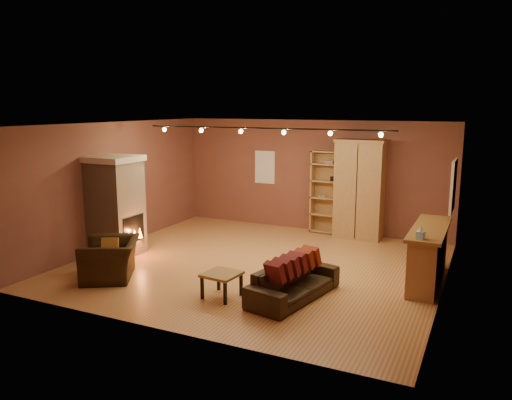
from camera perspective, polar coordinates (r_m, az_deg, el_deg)
The scene contains 16 objects.
floor at distance 10.11m, azimuth 0.17°, elevation -7.42°, with size 7.00×7.00×0.00m, color #AB713C.
ceiling at distance 9.61m, azimuth 0.18°, elevation 8.65°, with size 7.00×7.00×0.00m, color #55351B.
back_wall at distance 12.74m, azimuth 6.41°, elevation 2.78°, with size 7.00×0.02×2.80m, color brown.
left_wall at distance 11.67m, azimuth -15.58°, elevation 1.72°, with size 0.02×6.50×2.80m, color brown.
right_wall at distance 8.89m, azimuth 21.06°, elevation -1.36°, with size 0.02×6.50×2.80m, color brown.
fireplace at distance 10.99m, azimuth -15.72°, elevation -0.64°, with size 1.01×0.98×2.12m.
back_window at distance 13.18m, azimuth 1.03°, elevation 3.77°, with size 0.56×0.04×0.86m, color white.
bookcase at distance 12.55m, azimuth 8.29°, elevation 0.99°, with size 0.84×0.33×2.06m.
armoire at distance 12.13m, azimuth 11.74°, elevation 1.22°, with size 1.17×0.66×2.37m.
bar_counter at distance 9.50m, azimuth 19.08°, elevation -5.91°, with size 0.58×2.16×1.03m.
tissue_box at distance 8.50m, azimuth 18.31°, elevation -3.61°, with size 0.16×0.16×0.23m.
right_window at distance 10.22m, azimuth 21.62°, elevation 1.54°, with size 0.05×0.90×1.00m, color white.
loveseat at distance 8.36m, azimuth 4.34°, elevation -8.63°, with size 0.91×1.94×0.77m.
armchair at distance 9.62m, azimuth -16.32°, elevation -5.80°, with size 1.19×1.32×0.97m.
coffee_table at distance 8.40m, azimuth -3.95°, elevation -8.71°, with size 0.62×0.62×0.42m.
track_rail at distance 9.80m, azimuth 0.68°, elevation 8.02°, with size 5.20×0.09×0.13m.
Camera 1 is at (4.09, -8.69, 3.16)m, focal length 35.00 mm.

